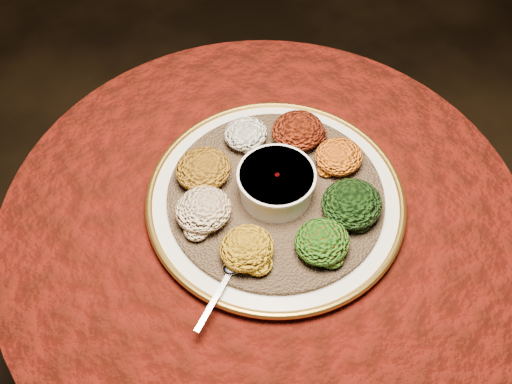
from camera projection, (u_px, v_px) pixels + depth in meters
table at (263, 263)px, 1.17m from camera, size 0.96×0.96×0.73m
platter at (275, 198)px, 1.03m from camera, size 0.54×0.54×0.02m
injera at (276, 195)px, 1.02m from camera, size 0.41×0.41×0.01m
stew_bowl at (276, 182)px, 0.99m from camera, size 0.14×0.14×0.06m
spoon at (231, 271)px, 0.92m from camera, size 0.13×0.07×0.01m
portion_ayib at (246, 134)px, 1.08m from camera, size 0.08×0.08×0.04m
portion_kitfo at (298, 131)px, 1.07m from camera, size 0.10×0.10×0.05m
portion_tikil at (339, 156)px, 1.04m from camera, size 0.09×0.08×0.04m
portion_gomen at (352, 204)px, 0.98m from camera, size 0.11×0.10×0.05m
portion_mixveg at (322, 242)px, 0.94m from camera, size 0.09×0.09×0.05m
portion_kik at (247, 248)px, 0.93m from camera, size 0.09×0.09×0.04m
portion_timatim at (203, 210)px, 0.97m from camera, size 0.10×0.09×0.05m
portion_shiro at (203, 169)px, 1.02m from camera, size 0.10×0.10×0.05m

